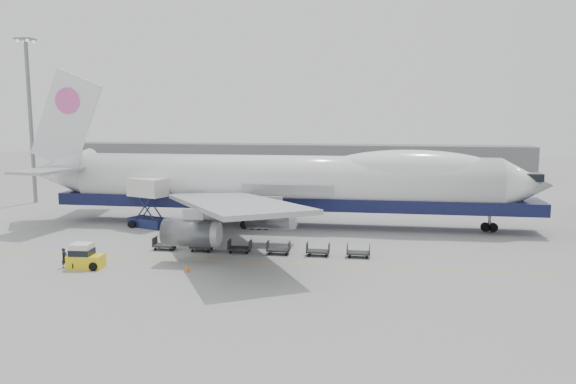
% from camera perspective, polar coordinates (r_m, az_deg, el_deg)
% --- Properties ---
extents(ground, '(260.00, 260.00, 0.00)m').
position_cam_1_polar(ground, '(59.73, -2.31, -5.67)').
color(ground, gray).
rests_on(ground, ground).
extents(apron_line, '(60.00, 0.15, 0.01)m').
position_cam_1_polar(apron_line, '(54.04, -3.55, -7.15)').
color(apron_line, gold).
rests_on(apron_line, ground).
extents(hangar, '(110.00, 8.00, 7.00)m').
position_cam_1_polar(hangar, '(129.12, -0.66, 3.35)').
color(hangar, slate).
rests_on(hangar, ground).
extents(floodlight_mast, '(2.40, 2.40, 25.43)m').
position_cam_1_polar(floodlight_mast, '(96.88, -24.73, 7.40)').
color(floodlight_mast, slate).
rests_on(floodlight_mast, ground).
extents(airliner, '(67.00, 55.30, 19.98)m').
position_cam_1_polar(airliner, '(70.25, 0.07, 1.08)').
color(airliner, white).
rests_on(airliner, ground).
extents(catering_truck, '(5.65, 4.75, 6.12)m').
position_cam_1_polar(catering_truck, '(71.89, -14.00, -0.75)').
color(catering_truck, '#1A2050').
rests_on(catering_truck, ground).
extents(baggage_tug, '(3.23, 1.87, 2.30)m').
position_cam_1_polar(baggage_tug, '(55.12, -19.99, -6.24)').
color(baggage_tug, yellow).
rests_on(baggage_tug, ground).
extents(ground_worker, '(0.52, 0.72, 1.85)m').
position_cam_1_polar(ground_worker, '(55.90, -21.77, -6.24)').
color(ground_worker, black).
rests_on(ground_worker, ground).
extents(traffic_cone, '(0.43, 0.43, 0.63)m').
position_cam_1_polar(traffic_cone, '(51.65, -10.20, -7.65)').
color(traffic_cone, '#FF600D').
rests_on(traffic_cone, ground).
extents(dolly_0, '(2.30, 1.35, 1.30)m').
position_cam_1_polar(dolly_0, '(60.07, -12.40, -5.25)').
color(dolly_0, '#2D2D30').
rests_on(dolly_0, ground).
extents(dolly_1, '(2.30, 1.35, 1.30)m').
position_cam_1_polar(dolly_1, '(58.75, -8.74, -5.45)').
color(dolly_1, '#2D2D30').
rests_on(dolly_1, ground).
extents(dolly_2, '(2.30, 1.35, 1.30)m').
position_cam_1_polar(dolly_2, '(57.69, -4.92, -5.64)').
color(dolly_2, '#2D2D30').
rests_on(dolly_2, ground).
extents(dolly_3, '(2.30, 1.35, 1.30)m').
position_cam_1_polar(dolly_3, '(56.89, -0.97, -5.81)').
color(dolly_3, '#2D2D30').
rests_on(dolly_3, ground).
extents(dolly_4, '(2.30, 1.35, 1.30)m').
position_cam_1_polar(dolly_4, '(56.36, 3.07, -5.95)').
color(dolly_4, '#2D2D30').
rests_on(dolly_4, ground).
extents(dolly_5, '(2.30, 1.35, 1.30)m').
position_cam_1_polar(dolly_5, '(56.11, 7.17, -6.07)').
color(dolly_5, '#2D2D30').
rests_on(dolly_5, ground).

